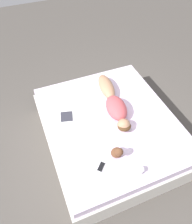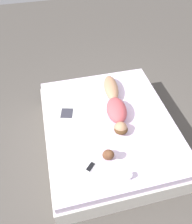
{
  "view_description": "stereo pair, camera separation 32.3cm",
  "coord_description": "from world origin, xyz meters",
  "px_view_note": "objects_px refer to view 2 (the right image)",
  "views": [
    {
      "loc": [
        0.96,
        1.82,
        3.01
      ],
      "look_at": [
        0.16,
        -0.17,
        0.59
      ],
      "focal_mm": 35.0,
      "sensor_mm": 36.0,
      "label": 1
    },
    {
      "loc": [
        0.66,
        1.92,
        3.01
      ],
      "look_at": [
        0.16,
        -0.17,
        0.59
      ],
      "focal_mm": 35.0,
      "sensor_mm": 36.0,
      "label": 2
    }
  ],
  "objects_px": {
    "open_magazine": "(76,113)",
    "coffee_mug": "(128,176)",
    "person": "(115,104)",
    "cell_phone": "(91,167)"
  },
  "relations": [
    {
      "from": "open_magazine",
      "to": "coffee_mug",
      "type": "height_order",
      "value": "coffee_mug"
    },
    {
      "from": "person",
      "to": "cell_phone",
      "type": "relative_size",
      "value": 7.62
    },
    {
      "from": "person",
      "to": "coffee_mug",
      "type": "bearing_deg",
      "value": 88.46
    },
    {
      "from": "person",
      "to": "coffee_mug",
      "type": "xyz_separation_m",
      "value": [
        0.17,
        1.12,
        -0.05
      ]
    },
    {
      "from": "person",
      "to": "cell_phone",
      "type": "distance_m",
      "value": 1.05
    },
    {
      "from": "person",
      "to": "open_magazine",
      "type": "xyz_separation_m",
      "value": [
        0.6,
        -0.03,
        -0.09
      ]
    },
    {
      "from": "person",
      "to": "open_magazine",
      "type": "height_order",
      "value": "person"
    },
    {
      "from": "open_magazine",
      "to": "cell_phone",
      "type": "bearing_deg",
      "value": 106.65
    },
    {
      "from": "coffee_mug",
      "to": "open_magazine",
      "type": "bearing_deg",
      "value": -69.4
    },
    {
      "from": "cell_phone",
      "to": "person",
      "type": "bearing_deg",
      "value": -77.73
    }
  ]
}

